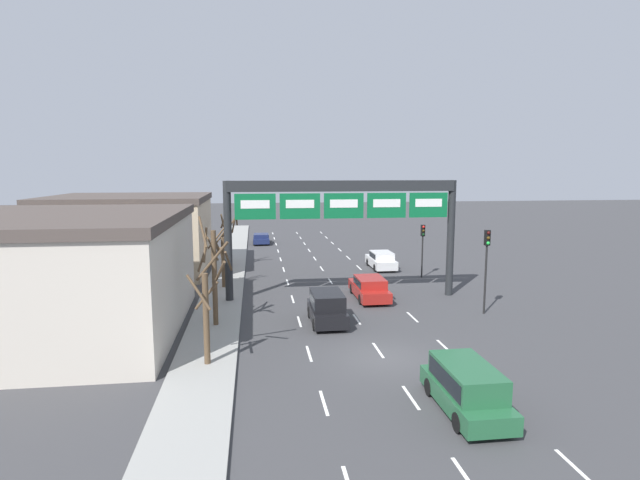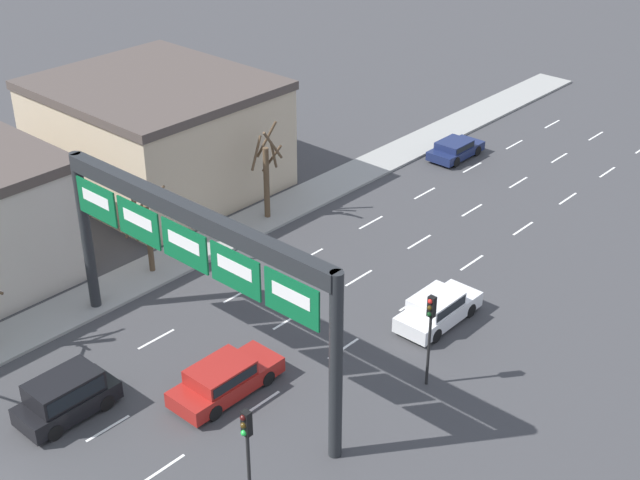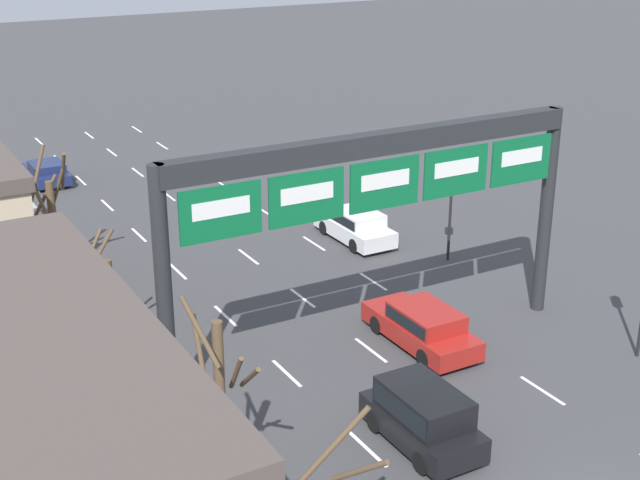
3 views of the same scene
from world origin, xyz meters
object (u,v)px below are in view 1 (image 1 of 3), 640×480
Objects in this scene: car_red at (369,287)px; tree_bare_second at (207,308)px; car_navy at (261,238)px; tree_bare_third at (221,255)px; suv_black at (327,306)px; sign_gantry at (343,207)px; traffic_light_near_gantry at (423,240)px; tree_bare_closest at (230,235)px; car_white at (381,260)px; suv_green at (466,386)px; tree_bare_furthest at (214,271)px; traffic_light_mid_block at (487,255)px.

tree_bare_second is (-9.56, -10.34, 1.82)m from car_red.
tree_bare_third is at bearing -98.08° from car_navy.
tree_bare_second is at bearing -138.23° from suv_black.
sign_gantry reaches higher than car_red.
car_red is at bearing -133.55° from traffic_light_near_gantry.
sign_gantry is 3.16× the size of car_red.
tree_bare_closest reaches higher than suv_black.
sign_gantry is 12.16m from car_white.
suv_green is at bearing -97.87° from car_white.
tree_bare_furthest reaches higher than suv_black.
sign_gantry is 3.90× the size of suv_black.
car_red is 10.82m from tree_bare_third.
tree_bare_furthest is at bearing 91.23° from tree_bare_second.
car_navy is at bearing 78.31° from tree_bare_closest.
tree_bare_second is (-15.22, -16.29, -0.42)m from traffic_light_near_gantry.
tree_bare_closest reaches higher than tree_bare_second.
suv_black is 6.13m from car_red.
car_white is (10.12, -16.16, 0.15)m from car_navy.
car_white is at bearing -9.73° from tree_bare_closest.
car_white is at bearing 120.10° from traffic_light_near_gantry.
traffic_light_near_gantry is 22.30m from tree_bare_second.
suv_black is 9.91m from traffic_light_mid_block.
tree_bare_second is at bearing -133.05° from traffic_light_near_gantry.
tree_bare_third reaches higher than car_red.
tree_bare_closest is at bearing 128.45° from car_red.
suv_green is at bearing -48.88° from tree_bare_furthest.
sign_gantry is at bearing -25.24° from tree_bare_third.
suv_green is at bearing -63.93° from tree_bare_third.
tree_bare_second is (0.08, -22.48, -0.23)m from tree_bare_closest.
car_navy is at bearing 104.53° from car_red.
car_white is 1.02× the size of tree_bare_third.
tree_bare_closest reaches higher than suv_green.
tree_bare_closest is 22.48m from tree_bare_second.
tree_bare_third is at bearing 154.76° from sign_gantry.
car_red is 8.51m from traffic_light_near_gantry.
suv_green is at bearing -84.33° from sign_gantry.
traffic_light_mid_block is (6.16, 11.43, 2.60)m from suv_green.
car_red is 0.96× the size of traffic_light_mid_block.
suv_green is at bearing -29.92° from tree_bare_second.
tree_bare_third is 0.75× the size of tree_bare_furthest.
traffic_light_near_gantry is (9.22, 10.93, 2.04)m from suv_black.
traffic_light_mid_block is (5.98, -4.31, 2.77)m from car_red.
car_white is at bearing 71.27° from car_red.
tree_bare_closest is at bearing 108.74° from suv_green.
car_red is at bearing 26.65° from tree_bare_furthest.
tree_bare_third reaches higher than car_navy.
car_red is 0.89× the size of tree_bare_closest.
car_red is 7.88m from traffic_light_mid_block.
tree_bare_furthest is (-6.11, 0.13, 2.13)m from suv_black.
car_navy is 31.16m from tree_bare_furthest.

